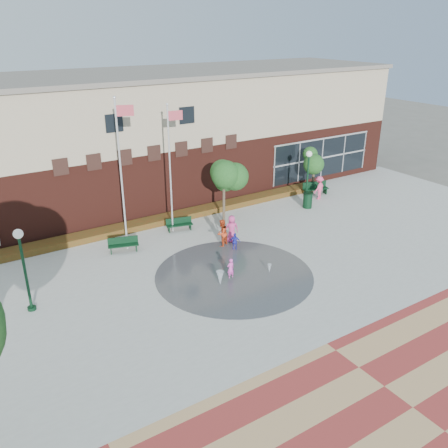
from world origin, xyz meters
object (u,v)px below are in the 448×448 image
child_splash (231,269)px  trash_can (308,200)px  flagpole_right (171,163)px  bench_left (124,247)px  flagpole_left (121,169)px

child_splash → trash_can: bearing=-154.5°
flagpole_right → bench_left: (-3.84, -1.14, -4.25)m
flagpole_left → flagpole_right: (3.46, 0.88, -0.41)m
bench_left → trash_can: trash_can is taller
flagpole_right → child_splash: bearing=-83.3°
trash_can → bench_left: bearing=178.6°
child_splash → flagpole_right: bearing=-95.3°
bench_left → trash_can: bearing=16.3°
flagpole_right → child_splash: (-0.28, -7.12, -3.96)m
flagpole_left → trash_can: flagpole_left is taller
trash_can → child_splash: size_ratio=1.01×
child_splash → bench_left: bearing=-62.3°
bench_left → trash_can: 13.96m
bench_left → child_splash: size_ratio=1.59×
bench_left → flagpole_right: bearing=34.2°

